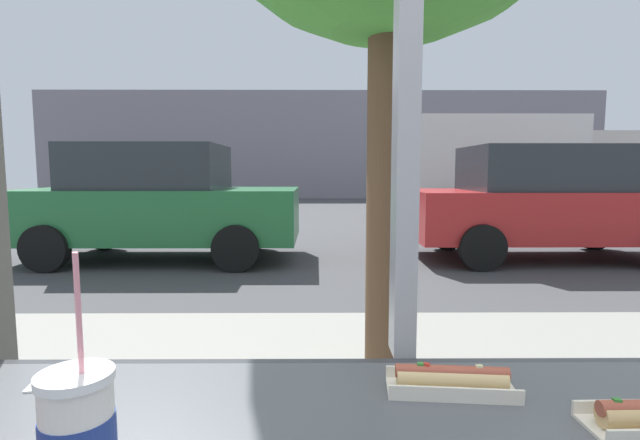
{
  "coord_description": "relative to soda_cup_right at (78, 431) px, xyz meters",
  "views": [
    {
      "loc": [
        -0.2,
        -0.97,
        1.36
      ],
      "look_at": [
        -0.17,
        3.07,
        0.94
      ],
      "focal_mm": 26.44,
      "sensor_mm": 36.0,
      "label": 1
    }
  ],
  "objects": [
    {
      "name": "parked_car_red",
      "position": [
        3.8,
        6.6,
        -0.15
      ],
      "size": [
        4.11,
        1.92,
        1.73
      ],
      "color": "red",
      "rests_on": "ground"
    },
    {
      "name": "napkin_wrapper",
      "position": [
        -0.19,
        0.33,
        -0.08
      ],
      "size": [
        0.13,
        0.11,
        0.0
      ],
      "primitive_type": "cube",
      "rotation": [
        0.0,
        0.0,
        0.14
      ],
      "color": "white",
      "rests_on": "window_counter"
    },
    {
      "name": "soda_cup_right",
      "position": [
        0.0,
        0.0,
        0.0
      ],
      "size": [
        0.1,
        0.1,
        0.32
      ],
      "color": "silver",
      "rests_on": "window_counter"
    },
    {
      "name": "sidewalk_strip",
      "position": [
        0.51,
        2.0,
        -0.96
      ],
      "size": [
        16.0,
        2.8,
        0.13
      ],
      "primitive_type": "cube",
      "color": "gray",
      "rests_on": "ground"
    },
    {
      "name": "parked_car_green",
      "position": [
        -2.1,
        6.6,
        -0.14
      ],
      "size": [
        4.13,
        1.99,
        1.75
      ],
      "color": "#236B38",
      "rests_on": "ground"
    },
    {
      "name": "building_facade_far",
      "position": [
        0.51,
        23.44,
        1.62
      ],
      "size": [
        28.0,
        1.2,
        5.29
      ],
      "primitive_type": "cube",
      "color": "gray",
      "rests_on": "ground"
    },
    {
      "name": "box_truck",
      "position": [
        5.25,
        12.07,
        0.5
      ],
      "size": [
        6.87,
        2.44,
        2.74
      ],
      "color": "silver",
      "rests_on": "ground"
    },
    {
      "name": "hotdog_tray_far",
      "position": [
        0.56,
        0.28,
        -0.06
      ],
      "size": [
        0.25,
        0.11,
        0.05
      ],
      "color": "beige",
      "rests_on": "window_counter"
    },
    {
      "name": "ground_plane",
      "position": [
        0.51,
        8.4,
        -1.02
      ],
      "size": [
        60.0,
        60.0,
        0.0
      ],
      "primitive_type": "plane",
      "color": "#424244"
    }
  ]
}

